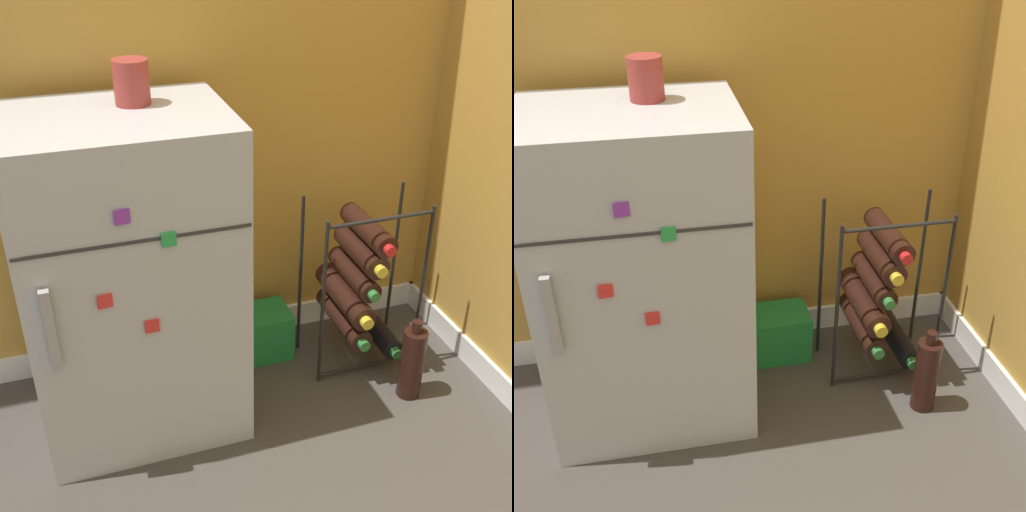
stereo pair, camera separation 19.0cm
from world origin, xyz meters
TOP-DOWN VIEW (x-y plane):
  - ground_plane at (0.00, 0.00)m, footprint 14.00×14.00m
  - mini_fridge at (-0.30, 0.27)m, footprint 0.57×0.47m
  - wine_rack at (0.43, 0.33)m, footprint 0.36×0.33m
  - soda_box at (0.12, 0.44)m, footprint 0.22×0.15m
  - fridge_top_cup at (-0.24, 0.34)m, footprint 0.09×0.09m
  - loose_bottle_floor at (0.52, 0.09)m, footprint 0.08×0.08m

SIDE VIEW (x-z plane):
  - ground_plane at x=0.00m, z-range 0.00..0.00m
  - soda_box at x=0.12m, z-range 0.00..0.17m
  - loose_bottle_floor at x=0.52m, z-range -0.02..0.27m
  - wine_rack at x=0.43m, z-range -0.01..0.58m
  - mini_fridge at x=-0.30m, z-range 0.00..0.95m
  - fridge_top_cup at x=-0.24m, z-range 0.95..1.07m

